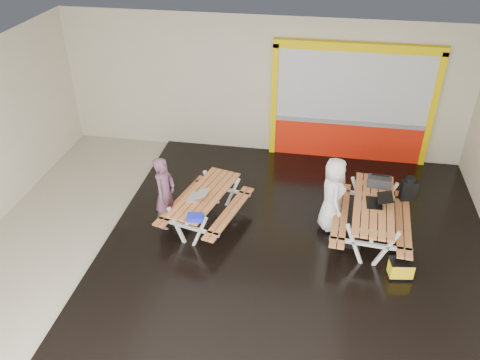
% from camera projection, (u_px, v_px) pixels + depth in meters
% --- Properties ---
extents(room, '(10.02, 8.02, 3.52)m').
position_uv_depth(room, '(231.00, 171.00, 8.66)').
color(room, beige).
rests_on(room, ground).
extents(deck, '(7.50, 7.98, 0.05)m').
position_uv_depth(deck, '(296.00, 253.00, 9.40)').
color(deck, black).
rests_on(deck, room).
extents(kiosk, '(3.88, 0.16, 3.00)m').
position_uv_depth(kiosk, '(351.00, 107.00, 11.77)').
color(kiosk, red).
rests_on(kiosk, room).
extents(picnic_table_left, '(1.76, 2.22, 0.78)m').
position_uv_depth(picnic_table_left, '(206.00, 201.00, 9.89)').
color(picnic_table_left, '#D37D40').
rests_on(picnic_table_left, deck).
extents(picnic_table_right, '(1.62, 2.27, 0.87)m').
position_uv_depth(picnic_table_right, '(372.00, 212.00, 9.47)').
color(picnic_table_right, '#D37D40').
rests_on(picnic_table_right, deck).
extents(person_left, '(0.47, 0.63, 1.59)m').
position_uv_depth(person_left, '(165.00, 193.00, 9.73)').
color(person_left, '#674055').
rests_on(person_left, deck).
extents(person_right, '(0.62, 0.83, 1.56)m').
position_uv_depth(person_right, '(333.00, 194.00, 9.56)').
color(person_right, white).
rests_on(person_right, deck).
extents(laptop_left, '(0.43, 0.40, 0.17)m').
position_uv_depth(laptop_left, '(198.00, 196.00, 9.62)').
color(laptop_left, silver).
rests_on(laptop_left, picnic_table_left).
extents(laptop_right, '(0.47, 0.42, 0.20)m').
position_uv_depth(laptop_right, '(378.00, 201.00, 9.32)').
color(laptop_right, black).
rests_on(laptop_right, picnic_table_right).
extents(blue_pouch, '(0.32, 0.24, 0.09)m').
position_uv_depth(blue_pouch, '(195.00, 217.00, 9.03)').
color(blue_pouch, '#1924D3').
rests_on(blue_pouch, picnic_table_left).
extents(toolbox, '(0.48, 0.26, 0.27)m').
position_uv_depth(toolbox, '(379.00, 182.00, 9.81)').
color(toolbox, black).
rests_on(toolbox, picnic_table_right).
extents(backpack, '(0.33, 0.24, 0.51)m').
position_uv_depth(backpack, '(409.00, 189.00, 9.93)').
color(backpack, black).
rests_on(backpack, picnic_table_right).
extents(dark_case, '(0.48, 0.38, 0.17)m').
position_uv_depth(dark_case, '(350.00, 240.00, 9.57)').
color(dark_case, black).
rests_on(dark_case, deck).
extents(fluke_bag, '(0.47, 0.34, 0.37)m').
position_uv_depth(fluke_bag, '(401.00, 269.00, 8.74)').
color(fluke_bag, black).
rests_on(fluke_bag, deck).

